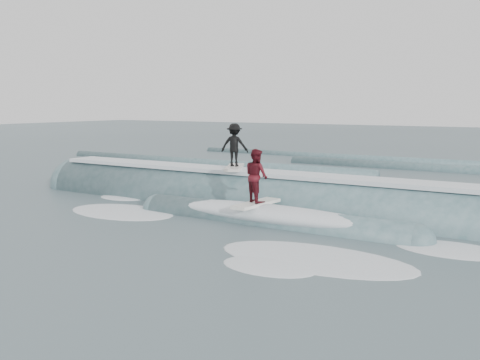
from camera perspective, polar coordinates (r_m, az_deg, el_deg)
The scene contains 6 objects.
ground at distance 16.57m, azimuth -4.79°, elevation -4.88°, with size 160.00×160.00×0.00m, color #374A51.
breaking_wave at distance 19.23m, azimuth 1.70°, elevation -2.92°, with size 20.94×4.05×2.53m.
surfer_black at distance 19.71m, azimuth -0.59°, elevation 3.52°, with size 1.36×2.04×1.67m.
surfer_red at distance 16.80m, azimuth 1.75°, elevation 0.14°, with size 1.03×2.04×1.79m.
whitewater at distance 15.17m, azimuth 0.50°, elevation -6.07°, with size 14.93×6.52×0.10m.
far_swells at distance 32.84m, azimuth 11.33°, elevation 1.46°, with size 37.26×8.65×0.80m.
Camera 1 is at (9.55, -13.02, 3.72)m, focal length 40.00 mm.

